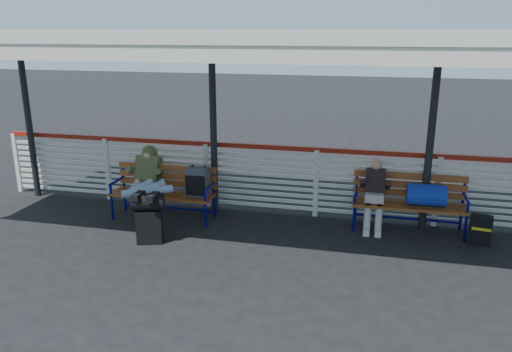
% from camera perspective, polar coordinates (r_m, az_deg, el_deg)
% --- Properties ---
extents(ground, '(60.00, 60.00, 0.00)m').
position_cam_1_polar(ground, '(7.19, 4.87, -9.80)').
color(ground, black).
rests_on(ground, ground).
extents(fence, '(12.08, 0.08, 1.24)m').
position_cam_1_polar(fence, '(8.71, 6.88, -0.46)').
color(fence, silver).
rests_on(fence, ground).
extents(canopy, '(12.60, 3.60, 3.16)m').
position_cam_1_polar(canopy, '(7.32, 6.54, 15.29)').
color(canopy, silver).
rests_on(canopy, ground).
extents(luggage_stack, '(0.54, 0.41, 0.79)m').
position_cam_1_polar(luggage_stack, '(7.82, -12.16, -4.49)').
color(luggage_stack, black).
rests_on(luggage_stack, ground).
extents(bench_left, '(1.80, 0.56, 0.97)m').
position_cam_1_polar(bench_left, '(8.63, -9.12, -1.07)').
color(bench_left, '#9B481E').
rests_on(bench_left, ground).
extents(bench_right, '(1.80, 0.56, 0.92)m').
position_cam_1_polar(bench_right, '(8.42, 18.02, -2.20)').
color(bench_right, '#9B481E').
rests_on(bench_right, ground).
extents(traveler_man, '(0.94, 1.64, 0.77)m').
position_cam_1_polar(traveler_man, '(8.46, -12.41, -1.02)').
color(traveler_man, '#99ABCE').
rests_on(traveler_man, ground).
extents(companion_person, '(0.32, 0.66, 1.15)m').
position_cam_1_polar(companion_person, '(8.37, 13.39, -1.97)').
color(companion_person, beige).
rests_on(companion_person, ground).
extents(suitcase_side, '(0.36, 0.25, 0.46)m').
position_cam_1_polar(suitcase_side, '(8.40, 24.22, -5.62)').
color(suitcase_side, black).
rests_on(suitcase_side, ground).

